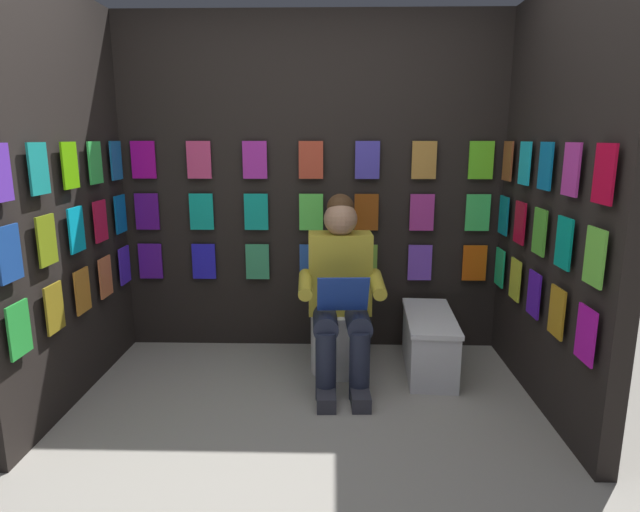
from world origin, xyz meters
TOP-DOWN VIEW (x-y plane):
  - ground_plane at (0.00, 0.00)m, footprint 30.00×30.00m
  - display_wall_back at (0.00, -1.68)m, footprint 2.81×0.14m
  - display_wall_left at (-1.40, -0.82)m, footprint 0.14×1.63m
  - display_wall_right at (1.40, -0.82)m, footprint 0.14×1.63m
  - toilet at (-0.20, -1.25)m, footprint 0.41×0.56m
  - person_reading at (-0.21, -1.03)m, footprint 0.54×0.69m
  - comic_longbox_near at (-0.80, -1.19)m, footprint 0.36×0.77m

SIDE VIEW (x-z plane):
  - ground_plane at x=0.00m, z-range 0.00..0.00m
  - comic_longbox_near at x=-0.80m, z-range 0.00..0.39m
  - toilet at x=-0.20m, z-range -0.06..0.71m
  - person_reading at x=-0.21m, z-range 0.00..1.20m
  - display_wall_left at x=-1.40m, z-range 0.00..2.38m
  - display_wall_right at x=1.40m, z-range 0.00..2.38m
  - display_wall_back at x=0.00m, z-range 0.00..2.38m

